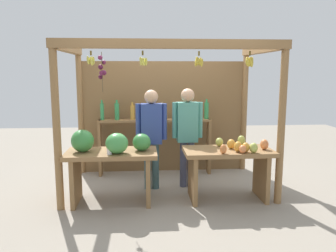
{
  "coord_description": "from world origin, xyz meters",
  "views": [
    {
      "loc": [
        -0.38,
        -5.26,
        1.83
      ],
      "look_at": [
        0.0,
        -0.17,
        1.01
      ],
      "focal_mm": 36.08,
      "sensor_mm": 36.0,
      "label": 1
    }
  ],
  "objects": [
    {
      "name": "ground_plane",
      "position": [
        0.0,
        0.0,
        0.0
      ],
      "size": [
        12.0,
        12.0,
        0.0
      ],
      "primitive_type": "plane",
      "color": "gray",
      "rests_on": "ground"
    },
    {
      "name": "market_stall",
      "position": [
        -0.0,
        0.39,
        1.31
      ],
      "size": [
        3.12,
        1.81,
        2.24
      ],
      "color": "olive",
      "rests_on": "ground"
    },
    {
      "name": "fruit_counter_left",
      "position": [
        -0.84,
        -0.66,
        0.68
      ],
      "size": [
        1.26,
        0.64,
        1.05
      ],
      "color": "olive",
      "rests_on": "ground"
    },
    {
      "name": "fruit_counter_right",
      "position": [
        0.85,
        -0.65,
        0.56
      ],
      "size": [
        1.26,
        0.65,
        0.89
      ],
      "color": "olive",
      "rests_on": "ground"
    },
    {
      "name": "bottle_shelf_unit",
      "position": [
        -0.17,
        0.64,
        0.82
      ],
      "size": [
        2.0,
        0.22,
        1.35
      ],
      "color": "olive",
      "rests_on": "ground"
    },
    {
      "name": "vendor_man",
      "position": [
        -0.25,
        -0.12,
        0.93
      ],
      "size": [
        0.48,
        0.21,
        1.56
      ],
      "rotation": [
        0.0,
        0.0,
        -0.08
      ],
      "color": "#3D5F64",
      "rests_on": "ground"
    },
    {
      "name": "vendor_woman",
      "position": [
        0.31,
        -0.06,
        0.94
      ],
      "size": [
        0.48,
        0.21,
        1.58
      ],
      "rotation": [
        0.0,
        0.0,
        0.07
      ],
      "color": "#434861",
      "rests_on": "ground"
    }
  ]
}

